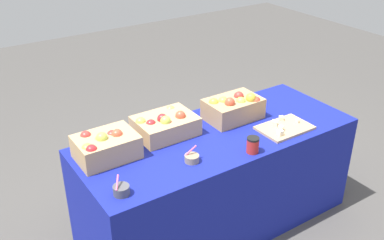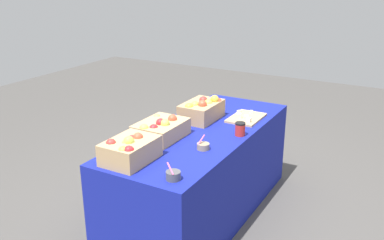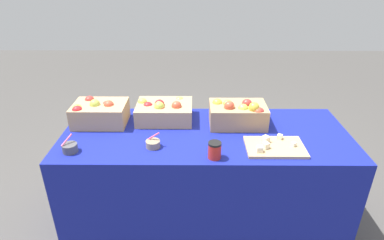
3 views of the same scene
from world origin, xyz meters
name	(u,v)px [view 3 (image 3 of 3)]	position (x,y,z in m)	size (l,w,h in m)	color
ground_plane	(204,217)	(0.00, 0.00, 0.00)	(10.00, 10.00, 0.00)	#474442
table	(205,178)	(0.00, 0.00, 0.37)	(1.90, 0.76, 0.74)	navy
apple_crate_left	(99,112)	(-0.74, 0.14, 0.82)	(0.36, 0.27, 0.18)	tan
apple_crate_middle	(164,111)	(-0.29, 0.19, 0.81)	(0.39, 0.29, 0.16)	tan
apple_crate_right	(238,113)	(0.23, 0.12, 0.82)	(0.39, 0.25, 0.20)	tan
cutting_board_front	(274,147)	(0.41, -0.20, 0.75)	(0.35, 0.24, 0.06)	tan
sample_bowl_near	(70,148)	(-0.82, -0.24, 0.77)	(0.09, 0.09, 0.10)	#4C4C51
sample_bowl_mid	(153,144)	(-0.33, -0.19, 0.76)	(0.09, 0.09, 0.10)	gray
coffee_cup	(215,150)	(0.04, -0.30, 0.79)	(0.08, 0.08, 0.10)	red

